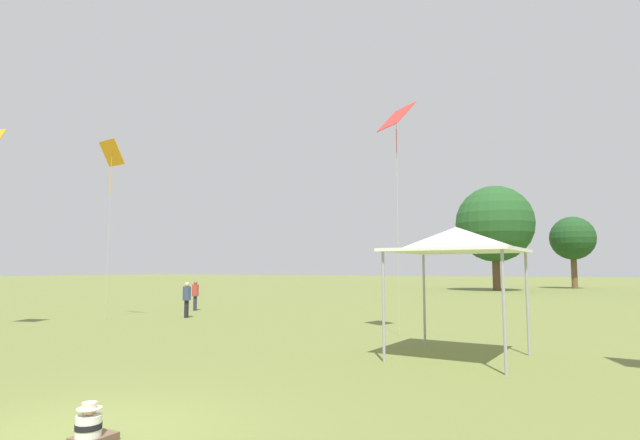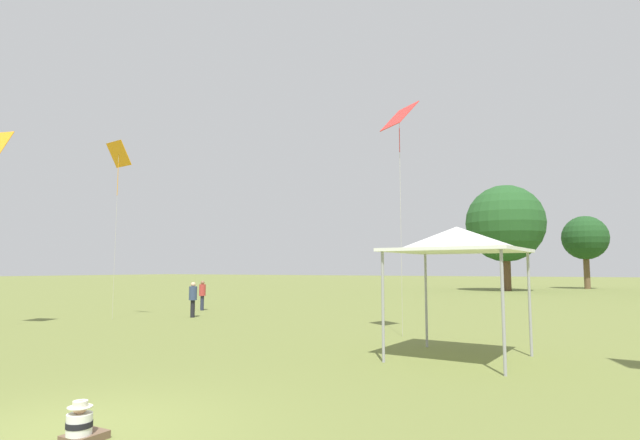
{
  "view_description": "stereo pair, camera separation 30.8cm",
  "coord_description": "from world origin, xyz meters",
  "px_view_note": "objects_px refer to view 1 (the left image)",
  "views": [
    {
      "loc": [
        5.94,
        -4.69,
        2.2
      ],
      "look_at": [
        0.12,
        6.68,
        3.45
      ],
      "focal_mm": 28.0,
      "sensor_mm": 36.0,
      "label": 1
    },
    {
      "loc": [
        6.21,
        -4.54,
        2.2
      ],
      "look_at": [
        0.12,
        6.68,
        3.45
      ],
      "focal_mm": 28.0,
      "sensor_mm": 36.0,
      "label": 2
    }
  ],
  "objects_px": {
    "seated_toddler": "(90,427)",
    "canopy_tent": "(456,240)",
    "kite_1": "(396,121)",
    "person_standing_1": "(187,297)",
    "distant_tree_1": "(573,239)",
    "distant_tree_0": "(495,224)",
    "kite_0": "(112,156)",
    "person_standing_3": "(195,293)"
  },
  "relations": [
    {
      "from": "person_standing_3",
      "to": "kite_0",
      "type": "distance_m",
      "value": 8.39
    },
    {
      "from": "seated_toddler",
      "to": "person_standing_3",
      "type": "bearing_deg",
      "value": 127.54
    },
    {
      "from": "person_standing_1",
      "to": "kite_1",
      "type": "xyz_separation_m",
      "value": [
        10.54,
        -1.59,
        6.3
      ]
    },
    {
      "from": "distant_tree_1",
      "to": "person_standing_1",
      "type": "bearing_deg",
      "value": -108.92
    },
    {
      "from": "person_standing_1",
      "to": "kite_0",
      "type": "xyz_separation_m",
      "value": [
        -2.42,
        -2.38,
        6.27
      ]
    },
    {
      "from": "person_standing_3",
      "to": "kite_1",
      "type": "distance_m",
      "value": 15.06
    },
    {
      "from": "person_standing_1",
      "to": "kite_1",
      "type": "bearing_deg",
      "value": -172.88
    },
    {
      "from": "person_standing_3",
      "to": "canopy_tent",
      "type": "xyz_separation_m",
      "value": [
        15.41,
        -8.02,
        1.99
      ]
    },
    {
      "from": "seated_toddler",
      "to": "canopy_tent",
      "type": "height_order",
      "value": "canopy_tent"
    },
    {
      "from": "canopy_tent",
      "to": "distant_tree_0",
      "type": "relative_size",
      "value": 0.31
    },
    {
      "from": "seated_toddler",
      "to": "kite_0",
      "type": "height_order",
      "value": "kite_0"
    },
    {
      "from": "distant_tree_0",
      "to": "distant_tree_1",
      "type": "xyz_separation_m",
      "value": [
        6.99,
        9.82,
        -1.16
      ]
    },
    {
      "from": "seated_toddler",
      "to": "distant_tree_1",
      "type": "height_order",
      "value": "distant_tree_1"
    },
    {
      "from": "kite_0",
      "to": "kite_1",
      "type": "distance_m",
      "value": 12.98
    },
    {
      "from": "distant_tree_0",
      "to": "person_standing_3",
      "type": "bearing_deg",
      "value": -108.5
    },
    {
      "from": "kite_0",
      "to": "distant_tree_0",
      "type": "height_order",
      "value": "distant_tree_0"
    },
    {
      "from": "kite_1",
      "to": "person_standing_1",
      "type": "bearing_deg",
      "value": -107.68
    },
    {
      "from": "kite_1",
      "to": "kite_0",
      "type": "bearing_deg",
      "value": -95.58
    },
    {
      "from": "seated_toddler",
      "to": "distant_tree_0",
      "type": "bearing_deg",
      "value": 91.91
    },
    {
      "from": "distant_tree_0",
      "to": "kite_0",
      "type": "bearing_deg",
      "value": -106.14
    },
    {
      "from": "person_standing_1",
      "to": "distant_tree_1",
      "type": "xyz_separation_m",
      "value": [
        15.58,
        45.46,
        4.67
      ]
    },
    {
      "from": "seated_toddler",
      "to": "distant_tree_1",
      "type": "bearing_deg",
      "value": 84.76
    },
    {
      "from": "person_standing_3",
      "to": "kite_0",
      "type": "relative_size",
      "value": 0.2
    },
    {
      "from": "seated_toddler",
      "to": "canopy_tent",
      "type": "relative_size",
      "value": 0.16
    },
    {
      "from": "person_standing_3",
      "to": "distant_tree_1",
      "type": "bearing_deg",
      "value": -166.55
    },
    {
      "from": "seated_toddler",
      "to": "distant_tree_1",
      "type": "xyz_separation_m",
      "value": [
        5.34,
        58.54,
        5.4
      ]
    },
    {
      "from": "seated_toddler",
      "to": "canopy_tent",
      "type": "xyz_separation_m",
      "value": [
        2.9,
        8.24,
        2.71
      ]
    },
    {
      "from": "canopy_tent",
      "to": "kite_1",
      "type": "height_order",
      "value": "kite_1"
    },
    {
      "from": "seated_toddler",
      "to": "person_standing_1",
      "type": "bearing_deg",
      "value": 128.01
    },
    {
      "from": "kite_0",
      "to": "kite_1",
      "type": "relative_size",
      "value": 1.01
    },
    {
      "from": "seated_toddler",
      "to": "distant_tree_0",
      "type": "relative_size",
      "value": 0.05
    },
    {
      "from": "seated_toddler",
      "to": "kite_1",
      "type": "distance_m",
      "value": 13.48
    },
    {
      "from": "kite_0",
      "to": "distant_tree_1",
      "type": "relative_size",
      "value": 0.97
    },
    {
      "from": "seated_toddler",
      "to": "distant_tree_0",
      "type": "xyz_separation_m",
      "value": [
        -1.65,
        48.72,
        6.56
      ]
    },
    {
      "from": "canopy_tent",
      "to": "seated_toddler",
      "type": "bearing_deg",
      "value": -109.37
    },
    {
      "from": "kite_0",
      "to": "distant_tree_0",
      "type": "bearing_deg",
      "value": -53.15
    },
    {
      "from": "kite_0",
      "to": "kite_1",
      "type": "bearing_deg",
      "value": -123.53
    },
    {
      "from": "kite_1",
      "to": "distant_tree_0",
      "type": "bearing_deg",
      "value": 173.93
    },
    {
      "from": "seated_toddler",
      "to": "kite_1",
      "type": "relative_size",
      "value": 0.07
    },
    {
      "from": "distant_tree_1",
      "to": "distant_tree_0",
      "type": "bearing_deg",
      "value": -125.45
    },
    {
      "from": "person_standing_1",
      "to": "distant_tree_0",
      "type": "xyz_separation_m",
      "value": [
        8.59,
        35.63,
        5.82
      ]
    },
    {
      "from": "distant_tree_1",
      "to": "kite_0",
      "type": "bearing_deg",
      "value": -110.61
    }
  ]
}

